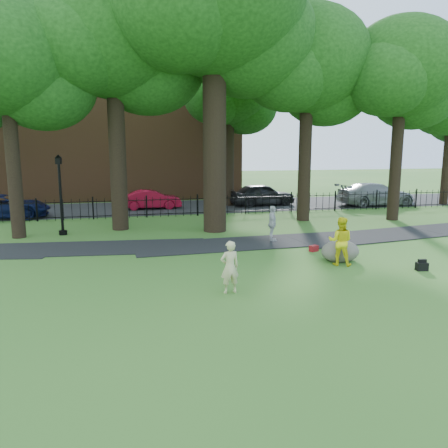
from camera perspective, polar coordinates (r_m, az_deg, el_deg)
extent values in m
plane|color=#316423|center=(14.82, 4.49, -5.90)|extent=(120.00, 120.00, 0.00)
cube|color=black|center=(18.72, 3.78, -2.52)|extent=(36.07, 3.85, 0.03)
cube|color=black|center=(30.16, -4.78, 2.25)|extent=(80.00, 7.00, 0.02)
cube|color=black|center=(26.12, -3.51, 3.32)|extent=(44.00, 0.04, 0.04)
cube|color=black|center=(26.23, -3.49, 1.49)|extent=(44.00, 0.04, 0.04)
cube|color=brown|center=(37.62, -12.98, 12.72)|extent=(18.00, 8.00, 12.00)
cylinder|color=black|center=(21.06, -1.26, 13.26)|extent=(1.10, 1.10, 10.50)
ellipsoid|color=#143A0F|center=(23.11, 3.10, 23.11)|extent=(6.72, 6.72, 5.71)
ellipsoid|color=#143A0F|center=(20.75, -5.84, 26.32)|extent=(6.30, 6.30, 5.36)
cylinder|color=black|center=(21.57, -25.92, 8.47)|extent=(0.60, 0.60, 7.70)
ellipsoid|color=#143A0F|center=(21.91, -26.78, 19.15)|extent=(6.00, 6.00, 5.10)
ellipsoid|color=#143A0F|center=(22.23, -22.56, 16.42)|extent=(4.80, 4.80, 4.08)
cylinder|color=black|center=(22.07, -13.82, 11.01)|extent=(0.80, 0.80, 9.10)
ellipsoid|color=#143A0F|center=(22.70, -14.37, 23.23)|extent=(7.20, 7.20, 6.12)
ellipsoid|color=#143A0F|center=(23.36, -9.96, 19.74)|extent=(5.76, 5.76, 4.90)
ellipsoid|color=#143A0F|center=(21.88, -18.35, 21.47)|extent=(5.40, 5.40, 4.59)
cylinder|color=black|center=(24.63, 10.56, 10.18)|extent=(0.70, 0.70, 8.40)
ellipsoid|color=#143A0F|center=(25.06, 10.91, 20.38)|extent=(6.60, 6.60, 5.61)
ellipsoid|color=#143A0F|center=(26.23, 13.15, 17.17)|extent=(5.28, 5.28, 4.49)
ellipsoid|color=#143A0F|center=(23.83, 8.46, 19.24)|extent=(4.95, 4.95, 4.21)
cylinder|color=black|center=(26.20, 21.65, 9.25)|extent=(0.64, 0.64, 8.05)
ellipsoid|color=#143A0F|center=(26.54, 22.27, 18.46)|extent=(6.20, 6.20, 5.27)
ellipsoid|color=#143A0F|center=(27.81, 23.59, 15.55)|extent=(4.96, 4.96, 4.22)
ellipsoid|color=#143A0F|center=(25.24, 20.61, 17.44)|extent=(4.65, 4.65, 3.95)
imported|color=#CDC38C|center=(12.24, 0.76, -5.65)|extent=(0.59, 0.43, 1.50)
imported|color=yellow|center=(15.62, 14.96, -2.19)|extent=(1.04, 0.97, 1.69)
imported|color=#BBBCC0|center=(19.01, 6.33, 0.05)|extent=(0.63, 0.99, 1.57)
ellipsoid|color=#5E594E|center=(16.30, 14.94, -3.27)|extent=(1.67, 1.46, 0.81)
cylinder|color=black|center=(21.58, -20.52, 2.96)|extent=(0.12, 0.12, 3.29)
cylinder|color=black|center=(21.81, -20.28, -1.06)|extent=(0.37, 0.37, 0.21)
cube|color=black|center=(21.45, -20.82, 7.73)|extent=(0.28, 0.28, 0.31)
cone|color=black|center=(21.45, -20.85, 8.28)|extent=(0.33, 0.33, 0.16)
cube|color=black|center=(16.01, 24.42, -5.07)|extent=(0.39, 0.27, 0.28)
cube|color=maroon|center=(17.58, 11.65, -3.14)|extent=(0.40, 0.34, 0.24)
imported|color=maroon|center=(29.33, -9.46, 3.18)|extent=(3.88, 1.37, 1.28)
imported|color=#0C133C|center=(28.07, -26.85, 2.05)|extent=(5.03, 2.38, 1.39)
imported|color=black|center=(30.79, 5.02, 3.85)|extent=(4.70, 2.23, 1.55)
imported|color=gray|center=(32.43, 19.21, 3.68)|extent=(5.49, 2.28, 1.58)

